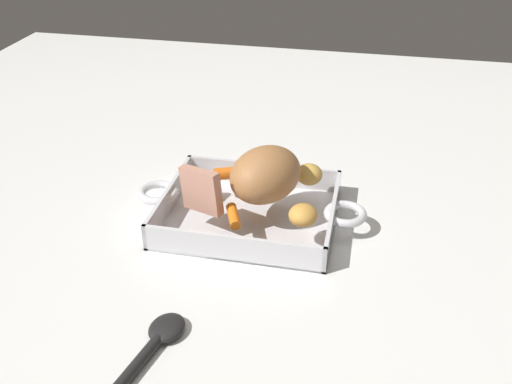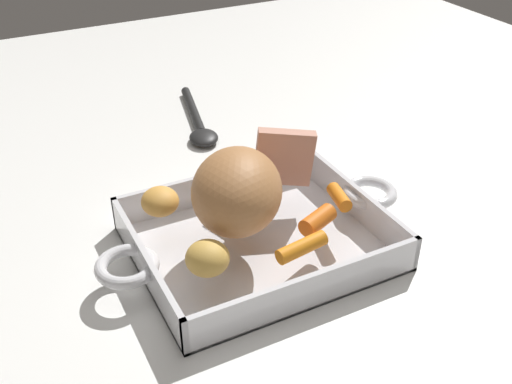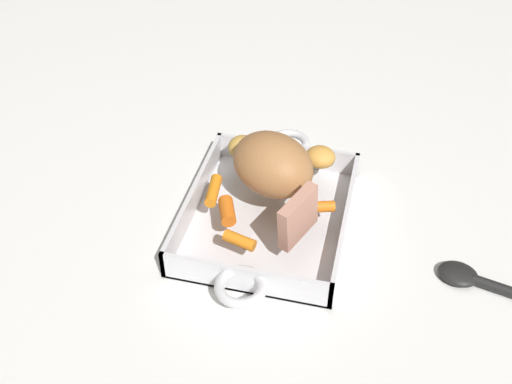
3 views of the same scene
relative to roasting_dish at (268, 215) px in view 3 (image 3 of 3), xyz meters
The scene contains 11 objects.
ground_plane 0.01m from the roasting_dish, ahead, with size 1.97×1.97×0.00m, color white.
roasting_dish is the anchor object (origin of this frame).
pork_roast 0.08m from the roasting_dish, ahead, with size 0.14×0.11×0.09m, color #AA7141.
roast_slice_thin 0.11m from the roasting_dish, 139.11° to the right, with size 0.02×0.07×0.07m, color tan.
baby_carrot_short 0.09m from the roasting_dish, 96.12° to the right, with size 0.02×0.02×0.05m, color orange.
baby_carrot_long 0.09m from the roasting_dish, 135.20° to the left, with size 0.02×0.02×0.05m, color orange.
baby_carrot_northwest 0.11m from the roasting_dish, behind, with size 0.02×0.02×0.05m, color orange.
baby_carrot_northeast 0.10m from the roasting_dish, 96.68° to the left, with size 0.02×0.02×0.06m, color orange.
potato_halved 0.13m from the roasting_dish, 31.78° to the right, with size 0.05×0.05×0.03m, color gold.
potato_whole 0.13m from the roasting_dish, 34.50° to the left, with size 0.05×0.05×0.04m, color gold.
serving_spoon 0.35m from the roasting_dish, 100.07° to the right, with size 0.08×0.23×0.02m.
Camera 3 is at (-0.69, -0.15, 0.69)m, focal length 43.62 mm.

